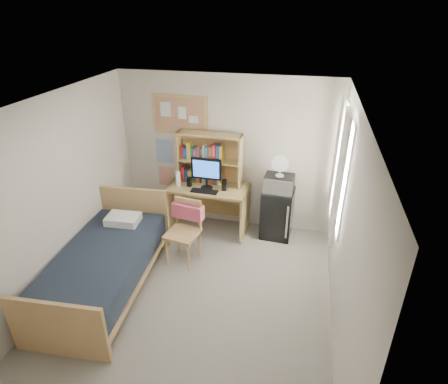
% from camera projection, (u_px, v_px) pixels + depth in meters
% --- Properties ---
extents(floor, '(3.60, 4.20, 0.02)m').
position_uv_depth(floor, '(192.00, 300.00, 5.02)').
color(floor, gray).
rests_on(floor, ground).
extents(ceiling, '(3.60, 4.20, 0.02)m').
position_uv_depth(ceiling, '(183.00, 107.00, 3.83)').
color(ceiling, white).
rests_on(ceiling, wall_back).
extents(wall_back, '(3.60, 0.04, 2.60)m').
position_uv_depth(wall_back, '(227.00, 153.00, 6.24)').
color(wall_back, beige).
rests_on(wall_back, floor).
extents(wall_front, '(3.60, 0.04, 2.60)m').
position_uv_depth(wall_front, '(96.00, 367.00, 2.60)').
color(wall_front, beige).
rests_on(wall_front, floor).
extents(wall_left, '(0.04, 4.20, 2.60)m').
position_uv_depth(wall_left, '(54.00, 200.00, 4.78)').
color(wall_left, beige).
rests_on(wall_left, floor).
extents(wall_right, '(0.04, 4.20, 2.60)m').
position_uv_depth(wall_right, '(346.00, 235.00, 4.06)').
color(wall_right, beige).
rests_on(wall_right, floor).
extents(window_unit, '(0.10, 1.40, 1.70)m').
position_uv_depth(window_unit, '(340.00, 167.00, 4.98)').
color(window_unit, white).
rests_on(window_unit, wall_right).
extents(curtain_left, '(0.04, 0.55, 1.70)m').
position_uv_depth(curtain_left, '(339.00, 179.00, 4.64)').
color(curtain_left, white).
rests_on(curtain_left, wall_right).
extents(curtain_right, '(0.04, 0.55, 1.70)m').
position_uv_depth(curtain_right, '(337.00, 156.00, 5.33)').
color(curtain_right, white).
rests_on(curtain_right, wall_right).
extents(bulletin_board, '(0.94, 0.03, 0.64)m').
position_uv_depth(bulletin_board, '(180.00, 114.00, 6.10)').
color(bulletin_board, tan).
rests_on(bulletin_board, wall_back).
extents(poster_wave, '(0.30, 0.01, 0.42)m').
position_uv_depth(poster_wave, '(165.00, 151.00, 6.48)').
color(poster_wave, '#295EA6').
rests_on(poster_wave, wall_back).
extents(poster_japan, '(0.28, 0.01, 0.36)m').
position_uv_depth(poster_japan, '(166.00, 176.00, 6.69)').
color(poster_japan, '#C24122').
rests_on(poster_japan, wall_back).
extents(desk, '(1.33, 0.69, 0.82)m').
position_uv_depth(desk, '(208.00, 208.00, 6.39)').
color(desk, tan).
rests_on(desk, floor).
extents(desk_chair, '(0.58, 0.58, 1.00)m').
position_uv_depth(desk_chair, '(182.00, 233.00, 5.54)').
color(desk_chair, tan).
rests_on(desk_chair, floor).
extents(mini_fridge, '(0.52, 0.52, 0.84)m').
position_uv_depth(mini_fridge, '(277.00, 213.00, 6.23)').
color(mini_fridge, black).
rests_on(mini_fridge, floor).
extents(bed, '(1.24, 2.28, 0.61)m').
position_uv_depth(bed, '(104.00, 270.00, 5.09)').
color(bed, black).
rests_on(bed, floor).
extents(hutch, '(1.07, 0.30, 0.87)m').
position_uv_depth(hutch, '(210.00, 159.00, 6.14)').
color(hutch, tan).
rests_on(hutch, desk).
extents(monitor, '(0.50, 0.05, 0.53)m').
position_uv_depth(monitor, '(206.00, 173.00, 6.03)').
color(monitor, black).
rests_on(monitor, desk).
extents(keyboard, '(0.44, 0.15, 0.02)m').
position_uv_depth(keyboard, '(204.00, 191.00, 6.03)').
color(keyboard, black).
rests_on(keyboard, desk).
extents(speaker_left, '(0.07, 0.07, 0.16)m').
position_uv_depth(speaker_left, '(189.00, 182.00, 6.18)').
color(speaker_left, black).
rests_on(speaker_left, desk).
extents(speaker_right, '(0.08, 0.08, 0.18)m').
position_uv_depth(speaker_right, '(224.00, 185.00, 6.05)').
color(speaker_right, black).
rests_on(speaker_right, desk).
extents(water_bottle, '(0.08, 0.08, 0.25)m').
position_uv_depth(water_bottle, '(178.00, 179.00, 6.17)').
color(water_bottle, white).
rests_on(water_bottle, desk).
extents(hoodie, '(0.50, 0.23, 0.23)m').
position_uv_depth(hoodie, '(188.00, 211.00, 5.58)').
color(hoodie, '#CE4E63').
rests_on(hoodie, desk_chair).
extents(microwave, '(0.48, 0.38, 0.27)m').
position_uv_depth(microwave, '(279.00, 184.00, 5.96)').
color(microwave, silver).
rests_on(microwave, mini_fridge).
extents(desk_fan, '(0.28, 0.28, 0.33)m').
position_uv_depth(desk_fan, '(280.00, 166.00, 5.82)').
color(desk_fan, white).
rests_on(desk_fan, microwave).
extents(pillow, '(0.50, 0.36, 0.11)m').
position_uv_depth(pillow, '(123.00, 219.00, 5.58)').
color(pillow, white).
rests_on(pillow, bed).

